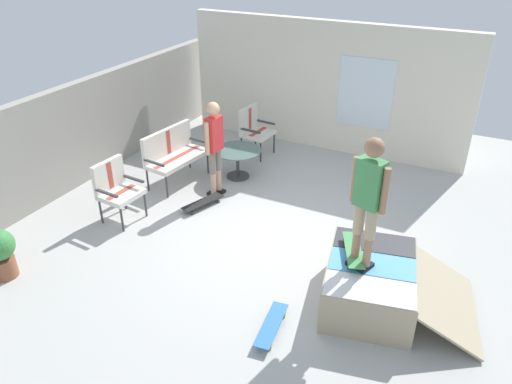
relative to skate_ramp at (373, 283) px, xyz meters
name	(u,v)px	position (x,y,z in m)	size (l,w,h in m)	color
ground_plane	(267,241)	(0.71, 1.83, -0.35)	(12.00, 12.00, 0.10)	#B2B2AD
back_wall_cinderblock	(67,139)	(0.71, 5.83, 0.63)	(9.00, 0.20, 1.86)	#9E998E
house_facade	(325,87)	(4.51, 2.32, 1.04)	(0.23, 6.00, 2.67)	silver
skate_ramp	(373,283)	(0.00, 0.00, 0.00)	(1.82, 2.14, 0.60)	tan
patio_bench	(173,151)	(1.70, 4.26, 0.32)	(1.31, 0.70, 1.02)	#38383D
patio_chair_near_house	(253,126)	(3.48, 3.47, 0.31)	(0.67, 0.61, 1.02)	#38383D
patio_chair_by_wall	(115,185)	(0.16, 4.30, 0.31)	(0.66, 0.60, 1.02)	#38383D
patio_table	(238,158)	(2.36, 3.25, 0.10)	(0.90, 0.90, 0.57)	#38383D
person_watching	(214,142)	(1.59, 3.28, 0.72)	(0.48, 0.26, 1.74)	black
person_skater	(368,195)	(-0.11, 0.17, 1.30)	(0.32, 0.46, 1.71)	black
skateboard_by_bench	(203,202)	(1.08, 3.25, -0.22)	(0.82, 0.45, 0.10)	black
skateboard_spare	(271,325)	(-1.06, 0.93, -0.22)	(0.82, 0.30, 0.10)	#3372B2
skateboard_on_ramp	(353,250)	(0.05, 0.31, 0.39)	(0.81, 0.50, 0.10)	#3F8C4C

